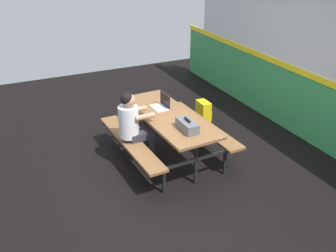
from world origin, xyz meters
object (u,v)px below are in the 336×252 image
at_px(student_nearer, 134,123).
at_px(laptop_silver, 161,105).
at_px(toolbox_grey, 187,126).
at_px(picnic_table_main, 168,124).
at_px(backpack_dark, 203,113).

distance_m(student_nearer, laptop_silver, 0.65).
bearing_deg(laptop_silver, toolbox_grey, 0.14).
bearing_deg(picnic_table_main, laptop_silver, 175.42).
bearing_deg(picnic_table_main, student_nearer, -91.85).
distance_m(student_nearer, backpack_dark, 1.94).
height_order(laptop_silver, toolbox_grey, laptop_silver).
relative_size(laptop_silver, backpack_dark, 0.75).
distance_m(picnic_table_main, laptop_silver, 0.37).
relative_size(picnic_table_main, backpack_dark, 4.68).
bearing_deg(student_nearer, toolbox_grey, 44.44).
distance_m(student_nearer, toolbox_grey, 0.84).
relative_size(toolbox_grey, backpack_dark, 0.91).
bearing_deg(toolbox_grey, backpack_dark, 141.76).
xyz_separation_m(laptop_silver, backpack_dark, (-0.53, 1.11, -0.57)).
height_order(picnic_table_main, toolbox_grey, toolbox_grey).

